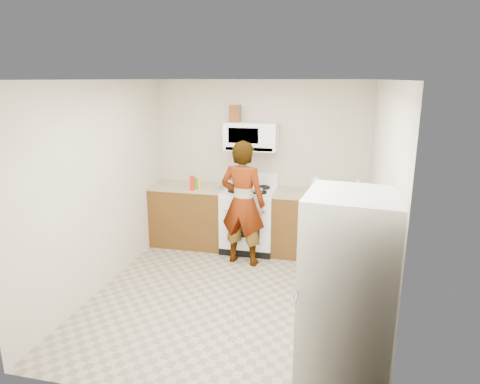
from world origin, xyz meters
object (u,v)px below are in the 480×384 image
(microwave, at_px, (251,136))
(person, at_px, (243,203))
(gas_range, at_px, (249,218))
(fridge, at_px, (348,298))
(saucepan, at_px, (239,182))
(kettle, at_px, (316,184))

(microwave, xyz_separation_m, person, (0.02, -0.63, -0.83))
(gas_range, distance_m, fridge, 3.17)
(microwave, distance_m, saucepan, 0.72)
(person, height_order, kettle, person)
(kettle, height_order, saucepan, kettle)
(person, bearing_deg, kettle, -136.92)
(fridge, distance_m, kettle, 3.00)
(kettle, relative_size, saucepan, 0.96)
(gas_range, bearing_deg, fridge, -63.67)
(gas_range, xyz_separation_m, person, (0.02, -0.50, 0.38))
(fridge, xyz_separation_m, saucepan, (-1.59, 2.95, 0.16))
(fridge, bearing_deg, kettle, 104.68)
(gas_range, height_order, saucepan, gas_range)
(gas_range, relative_size, saucepan, 5.82)
(person, bearing_deg, fridge, 129.28)
(person, xyz_separation_m, fridge, (1.38, -2.32, -0.02))
(gas_range, distance_m, kettle, 1.11)
(gas_range, bearing_deg, microwave, 90.00)
(fridge, height_order, kettle, fridge)
(person, distance_m, kettle, 1.15)
(person, bearing_deg, microwave, -79.81)
(gas_range, xyz_separation_m, kettle, (0.96, 0.14, 0.54))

